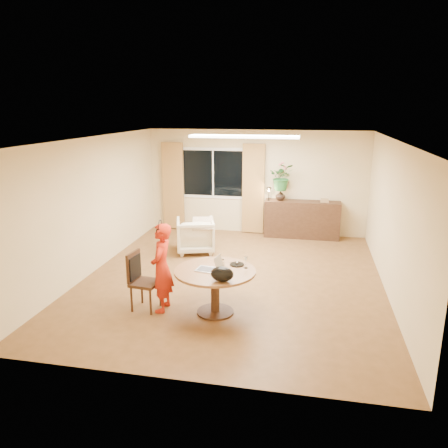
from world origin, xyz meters
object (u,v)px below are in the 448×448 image
Objects in this scene: dining_chair at (145,281)px; sideboard at (302,219)px; dining_table at (215,279)px; child at (162,268)px; armchair at (195,235)px.

dining_chair is 0.51× the size of sideboard.
dining_table is 0.86m from child.
child reaches higher than dining_table.
dining_chair is 0.66× the size of child.
child is (0.27, 0.03, 0.24)m from dining_chair.
dining_chair reaches higher than sideboard.
dining_chair is at bearing 72.29° from armchair.
dining_table is at bearing 93.69° from armchair.
sideboard reaches higher than armchair.
child is 1.71× the size of armchair.
child is at bearing -176.47° from dining_table.
dining_table is 0.89× the size of child.
dining_chair is 2.94m from armchair.
dining_table is 1.34× the size of dining_chair.
sideboard is at bearing -162.13° from armchair.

